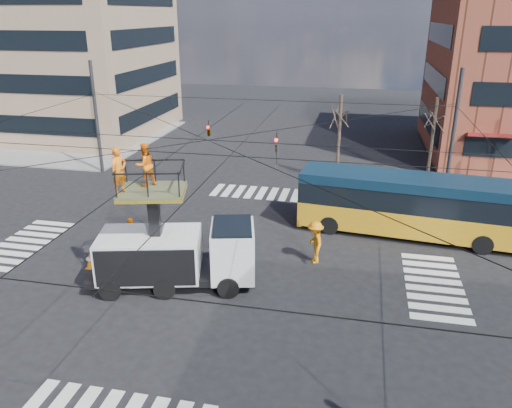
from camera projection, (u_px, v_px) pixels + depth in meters
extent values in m
plane|color=black|center=(212.00, 263.00, 23.49)|extent=(120.00, 120.00, 0.00)
cube|color=slate|center=(61.00, 138.00, 46.72)|extent=(18.00, 18.00, 0.12)
cube|color=black|center=(13.00, 124.00, 41.53)|extent=(15.30, 0.12, 1.50)
cube|color=black|center=(152.00, 111.00, 47.09)|extent=(0.12, 13.60, 1.50)
cube|color=black|center=(6.00, 83.00, 40.34)|extent=(15.30, 0.12, 1.50)
cube|color=black|center=(150.00, 75.00, 45.89)|extent=(0.12, 13.60, 1.50)
cube|color=black|center=(147.00, 37.00, 44.70)|extent=(0.12, 13.60, 1.50)
cube|color=black|center=(429.00, 121.00, 42.20)|extent=(0.12, 13.60, 1.58)
cube|color=black|center=(434.00, 79.00, 40.94)|extent=(0.12, 13.60, 1.57)
cube|color=black|center=(440.00, 34.00, 39.69)|extent=(0.12, 13.60, 1.57)
cylinder|color=#2D2D30|center=(453.00, 134.00, 30.68)|extent=(0.24, 0.24, 8.00)
cylinder|color=#2D2D30|center=(97.00, 118.00, 35.34)|extent=(0.24, 0.24, 8.00)
cylinder|color=black|center=(262.00, 100.00, 32.40)|extent=(24.00, 0.03, 0.03)
cylinder|color=black|center=(39.00, 282.00, 10.49)|extent=(24.00, 0.03, 0.03)
cylinder|color=black|center=(507.00, 161.00, 19.12)|extent=(0.03, 24.00, 0.03)
cylinder|color=black|center=(208.00, 140.00, 21.37)|extent=(24.02, 24.02, 0.03)
cylinder|color=black|center=(208.00, 140.00, 21.37)|extent=(24.02, 24.02, 0.03)
cylinder|color=black|center=(199.00, 154.00, 20.39)|extent=(24.00, 0.03, 0.03)
cylinder|color=black|center=(216.00, 140.00, 22.58)|extent=(24.00, 0.03, 0.03)
cylinder|color=black|center=(182.00, 148.00, 21.75)|extent=(0.03, 24.00, 0.03)
cylinder|color=black|center=(235.00, 151.00, 21.29)|extent=(0.03, 24.00, 0.03)
imported|color=black|center=(277.00, 144.00, 23.92)|extent=(0.16, 0.20, 1.00)
imported|color=black|center=(209.00, 127.00, 26.43)|extent=(0.26, 1.24, 0.50)
cylinder|color=#382B21|center=(339.00, 139.00, 33.77)|extent=(0.24, 0.24, 6.00)
cylinder|color=#382B21|center=(431.00, 144.00, 32.61)|extent=(0.24, 0.24, 6.00)
cube|color=black|center=(173.00, 273.00, 21.46)|extent=(7.32, 3.83, 0.30)
cube|color=#BABBBE|center=(233.00, 251.00, 21.18)|extent=(2.33, 2.76, 2.20)
cube|color=black|center=(232.00, 234.00, 20.90)|extent=(2.11, 2.62, 0.80)
cube|color=#BABBBE|center=(150.00, 254.00, 21.11)|extent=(4.68, 3.44, 1.80)
cylinder|color=black|center=(228.00, 287.00, 20.50)|extent=(0.96, 0.56, 0.90)
cylinder|color=black|center=(229.00, 261.00, 22.64)|extent=(0.96, 0.56, 0.90)
cylinder|color=black|center=(165.00, 288.00, 20.42)|extent=(0.96, 0.56, 0.90)
cylinder|color=black|center=(172.00, 262.00, 22.56)|extent=(0.96, 0.56, 0.90)
cylinder|color=black|center=(111.00, 289.00, 20.34)|extent=(0.96, 0.56, 0.90)
cylinder|color=black|center=(123.00, 263.00, 22.49)|extent=(0.96, 0.56, 0.90)
cube|color=black|center=(155.00, 224.00, 20.61)|extent=(0.55, 0.55, 2.91)
cube|color=#47472A|center=(152.00, 190.00, 20.09)|extent=(3.03, 2.67, 0.12)
cube|color=yellow|center=(153.00, 193.00, 20.13)|extent=(3.03, 2.67, 0.12)
imported|color=orange|center=(119.00, 171.00, 19.33)|extent=(0.71, 0.80, 1.83)
imported|color=orange|center=(145.00, 165.00, 20.13)|extent=(1.06, 1.10, 1.79)
cube|color=orange|center=(410.00, 218.00, 26.09)|extent=(11.76, 3.84, 1.30)
cube|color=black|center=(413.00, 197.00, 25.66)|extent=(11.75, 3.79, 1.10)
cube|color=#0B2031|center=(415.00, 182.00, 25.37)|extent=(11.76, 3.84, 0.50)
cube|color=orange|center=(305.00, 195.00, 27.52)|extent=(0.52, 2.48, 2.80)
cube|color=black|center=(303.00, 214.00, 27.94)|extent=(0.43, 2.60, 0.30)
cube|color=gold|center=(308.00, 174.00, 27.04)|extent=(0.27, 1.60, 0.35)
cylinder|color=black|center=(329.00, 225.00, 26.39)|extent=(1.03, 0.41, 1.00)
cylinder|color=black|center=(337.00, 209.00, 28.48)|extent=(1.03, 0.41, 1.00)
cylinder|color=black|center=(483.00, 244.00, 24.19)|extent=(1.03, 0.41, 1.00)
cylinder|color=black|center=(479.00, 226.00, 26.29)|extent=(1.03, 0.41, 1.00)
cone|color=orange|center=(90.00, 261.00, 22.88)|extent=(0.36, 0.36, 0.72)
imported|color=orange|center=(131.00, 235.00, 24.30)|extent=(0.53, 1.07, 1.76)
imported|color=orange|center=(315.00, 242.00, 23.18)|extent=(1.16, 1.51, 2.07)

